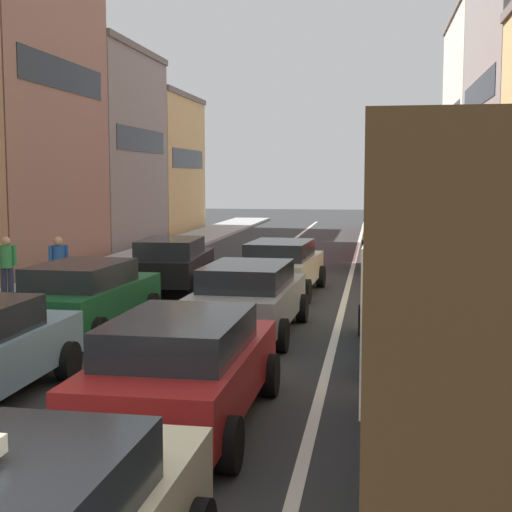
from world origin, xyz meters
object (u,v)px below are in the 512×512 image
object	(u,v)px
sedan_left_lane_third	(85,295)
sedan_left_lane_fourth	(172,262)
sedan_centre_lane_second	(183,367)
bus_far_queue_secondary	(391,203)
coupe_centre_lane_fourth	(281,266)
pedestrian_near_kerb	(59,263)
bus_mid_queue_primary	(401,187)
pedestrian_far_sidewalk	(7,263)
removalist_box_truck	(511,321)
sedan_right_lane_behind_truck	(417,312)
hatchback_centre_lane_third	(249,297)

from	to	relation	value
sedan_left_lane_third	sedan_left_lane_fourth	xyz separation A→B (m)	(0.18, 6.07, 0.00)
sedan_centre_lane_second	bus_far_queue_secondary	bearing A→B (deg)	-4.86
sedan_centre_lane_second	coupe_centre_lane_fourth	size ratio (longest dim) A/B	0.98
coupe_centre_lane_fourth	sedan_left_lane_fourth	xyz separation A→B (m)	(-3.23, 0.31, 0.00)
pedestrian_near_kerb	sedan_left_lane_fourth	bearing A→B (deg)	-96.43
bus_mid_queue_primary	bus_far_queue_secondary	distance (m)	12.92
sedan_left_lane_fourth	coupe_centre_lane_fourth	bearing A→B (deg)	-99.01
sedan_left_lane_third	pedestrian_far_sidewalk	xyz separation A→B (m)	(-3.81, 3.94, 0.15)
removalist_box_truck	sedan_right_lane_behind_truck	distance (m)	6.97
hatchback_centre_lane_third	pedestrian_far_sidewalk	xyz separation A→B (m)	(-7.22, 3.56, 0.15)
removalist_box_truck	pedestrian_far_sidewalk	distance (m)	16.05
coupe_centre_lane_fourth	pedestrian_far_sidewalk	distance (m)	7.44
sedan_left_lane_third	bus_mid_queue_primary	xyz separation A→B (m)	(6.96, 15.18, 2.03)
bus_far_queue_secondary	sedan_right_lane_behind_truck	bearing A→B (deg)	178.99
removalist_box_truck	bus_far_queue_secondary	xyz separation A→B (m)	(-0.39, 35.75, -0.21)
coupe_centre_lane_fourth	pedestrian_near_kerb	xyz separation A→B (m)	(-5.84, -1.57, 0.15)
bus_mid_queue_primary	sedan_centre_lane_second	bearing A→B (deg)	171.12
pedestrian_far_sidewalk	sedan_left_lane_fourth	bearing A→B (deg)	101.49
coupe_centre_lane_fourth	bus_mid_queue_primary	world-z (taller)	bus_mid_queue_primary
bus_mid_queue_primary	pedestrian_near_kerb	size ratio (longest dim) A/B	6.34
pedestrian_far_sidewalk	sedan_left_lane_third	bearing A→B (deg)	27.34
sedan_centre_lane_second	pedestrian_far_sidewalk	size ratio (longest dim) A/B	2.60
sedan_centre_lane_second	pedestrian_near_kerb	world-z (taller)	pedestrian_near_kerb
hatchback_centre_lane_third	bus_mid_queue_primary	xyz separation A→B (m)	(3.54, 14.80, 2.03)
sedan_left_lane_fourth	bus_far_queue_secondary	world-z (taller)	bus_far_queue_secondary
sedan_centre_lane_second	coupe_centre_lane_fourth	bearing A→B (deg)	1.36
sedan_left_lane_fourth	pedestrian_near_kerb	size ratio (longest dim) A/B	2.65
sedan_centre_lane_second	bus_mid_queue_primary	xyz separation A→B (m)	(3.43, 20.53, 2.03)
sedan_centre_lane_second	hatchback_centre_lane_third	xyz separation A→B (m)	(-0.11, 5.73, 0.00)
sedan_centre_lane_second	sedan_right_lane_behind_truck	xyz separation A→B (m)	(3.23, 4.51, 0.00)
sedan_right_lane_behind_truck	bus_mid_queue_primary	bearing A→B (deg)	-3.03
sedan_centre_lane_second	hatchback_centre_lane_third	bearing A→B (deg)	1.88
removalist_box_truck	coupe_centre_lane_fourth	bearing A→B (deg)	16.92
sedan_left_lane_third	sedan_right_lane_behind_truck	xyz separation A→B (m)	(6.76, -0.84, 0.00)
sedan_centre_lane_second	coupe_centre_lane_fourth	world-z (taller)	same
sedan_right_lane_behind_truck	bus_far_queue_secondary	world-z (taller)	bus_far_queue_secondary
sedan_left_lane_fourth	pedestrian_near_kerb	xyz separation A→B (m)	(-2.61, -1.88, 0.15)
sedan_right_lane_behind_truck	hatchback_centre_lane_third	bearing A→B (deg)	67.55
sedan_right_lane_behind_truck	bus_mid_queue_primary	size ratio (longest dim) A/B	0.42
bus_mid_queue_primary	pedestrian_near_kerb	xyz separation A→B (m)	(-9.39, -10.99, -1.88)
removalist_box_truck	pedestrian_far_sidewalk	world-z (taller)	removalist_box_truck
hatchback_centre_lane_third	sedan_left_lane_third	xyz separation A→B (m)	(-3.42, -0.38, 0.00)
bus_far_queue_secondary	hatchback_centre_lane_third	bearing A→B (deg)	172.10
removalist_box_truck	pedestrian_near_kerb	distance (m)	15.34
bus_far_queue_secondary	sedan_centre_lane_second	bearing A→B (deg)	173.48
hatchback_centre_lane_third	sedan_right_lane_behind_truck	world-z (taller)	same
pedestrian_far_sidewalk	hatchback_centre_lane_third	bearing A→B (deg)	47.10
sedan_right_lane_behind_truck	bus_mid_queue_primary	world-z (taller)	bus_mid_queue_primary
removalist_box_truck	sedan_left_lane_fourth	size ratio (longest dim) A/B	1.76
pedestrian_near_kerb	sedan_right_lane_behind_truck	bearing A→B (deg)	-160.92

